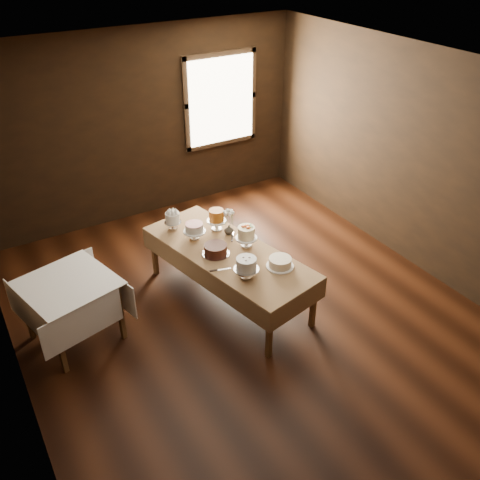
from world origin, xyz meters
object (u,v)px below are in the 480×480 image
(side_table, at_px, (69,289))
(cake_server_c, at_px, (210,245))
(cake_lattice, at_px, (194,232))
(cake_chocolate, at_px, (216,250))
(display_table, at_px, (228,255))
(cake_server_a, at_px, (247,260))
(cake_caramel, at_px, (217,221))
(cake_flowers, at_px, (246,237))
(cake_server_e, at_px, (224,269))
(cake_server_d, at_px, (233,235))
(cake_swirl, at_px, (246,269))
(cake_meringue, at_px, (173,221))
(cake_cream, at_px, (280,263))
(flower_vase, at_px, (229,230))

(side_table, height_order, cake_server_c, side_table)
(cake_lattice, distance_m, cake_chocolate, 0.45)
(display_table, bearing_deg, cake_server_a, -74.46)
(cake_caramel, distance_m, cake_flowers, 0.53)
(cake_server_a, relative_size, cake_server_e, 1.00)
(cake_server_d, bearing_deg, cake_server_e, 175.41)
(cake_swirl, bearing_deg, cake_meringue, 100.25)
(cake_meringue, relative_size, cake_chocolate, 0.71)
(cake_flowers, bearing_deg, cake_server_d, 92.92)
(cake_swirl, distance_m, cake_server_a, 0.33)
(cake_caramel, bearing_deg, cake_meringue, 147.05)
(cake_lattice, xyz_separation_m, cake_flowers, (0.45, -0.47, 0.02))
(cake_server_a, bearing_deg, cake_server_c, 102.41)
(side_table, height_order, cake_flowers, cake_flowers)
(side_table, height_order, cake_server_d, side_table)
(cake_flowers, xyz_separation_m, cake_server_d, (-0.02, 0.30, -0.11))
(cake_meringue, xyz_separation_m, cake_lattice, (0.13, -0.35, -0.01))
(display_table, xyz_separation_m, cake_cream, (0.34, -0.57, 0.10))
(cake_meringue, bearing_deg, cake_server_c, -69.64)
(cake_lattice, xyz_separation_m, cake_caramel, (0.33, 0.05, 0.03))
(cake_chocolate, height_order, cake_flowers, cake_flowers)
(cake_swirl, relative_size, flower_vase, 2.27)
(cake_swirl, distance_m, cake_cream, 0.43)
(cake_caramel, xyz_separation_m, cake_cream, (0.21, -1.08, -0.07))
(cake_server_a, height_order, cake_server_d, same)
(cake_caramel, xyz_separation_m, cake_flowers, (0.12, -0.52, -0.01))
(cake_chocolate, bearing_deg, flower_vase, 41.42)
(cake_lattice, bearing_deg, cake_server_d, -21.49)
(cake_server_a, bearing_deg, cake_caramel, 77.81)
(cake_cream, relative_size, cake_server_c, 1.47)
(cake_caramel, relative_size, flower_vase, 2.30)
(cake_lattice, xyz_separation_m, cake_server_c, (0.09, -0.24, -0.09))
(side_table, bearing_deg, cake_flowers, -7.26)
(side_table, relative_size, cake_chocolate, 3.40)
(cake_server_d, distance_m, cake_server_e, 0.74)
(cake_meringue, bearing_deg, display_table, -67.43)
(cake_swirl, xyz_separation_m, cake_server_e, (-0.13, 0.25, -0.11))
(cake_chocolate, bearing_deg, cake_swirl, -82.99)
(flower_vase, bearing_deg, side_table, -177.77)
(cake_caramel, height_order, cake_server_e, cake_caramel)
(cake_cream, bearing_deg, cake_server_d, 97.53)
(cake_flowers, xyz_separation_m, cake_server_c, (-0.36, 0.23, -0.11))
(cake_server_c, bearing_deg, cake_server_d, -117.25)
(cake_server_e, bearing_deg, cake_flowers, 47.72)
(cake_server_d, bearing_deg, cake_server_a, -161.63)
(cake_caramel, relative_size, cake_server_a, 1.18)
(display_table, height_order, cake_caramel, cake_caramel)
(cake_meringue, bearing_deg, cake_server_a, -69.23)
(cake_caramel, bearing_deg, cake_flowers, -77.32)
(cake_cream, distance_m, flower_vase, 0.91)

